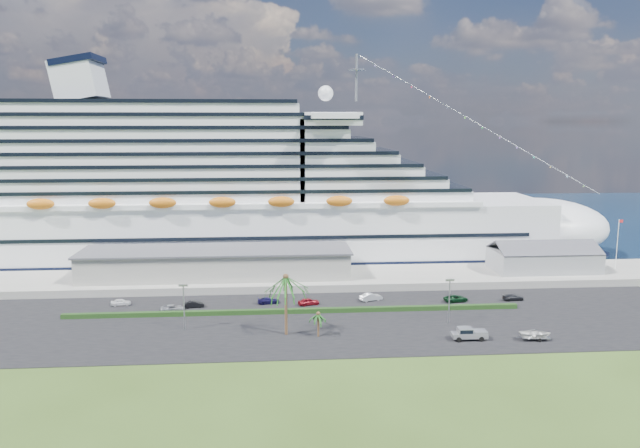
{
  "coord_description": "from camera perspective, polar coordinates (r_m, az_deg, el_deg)",
  "views": [
    {
      "loc": [
        -12.12,
        -100.18,
        36.74
      ],
      "look_at": [
        -2.08,
        30.0,
        15.26
      ],
      "focal_mm": 35.0,
      "sensor_mm": 36.0,
      "label": 1
    }
  ],
  "objects": [
    {
      "name": "parked_car_2",
      "position": [
        126.04,
        -13.32,
        -7.5
      ],
      "size": [
        4.87,
        2.79,
        1.28
      ],
      "primitive_type": "imported",
      "rotation": [
        0.0,
        0.0,
        1.72
      ],
      "color": "#9899A1",
      "rests_on": "asphalt_lot"
    },
    {
      "name": "parked_car_6",
      "position": [
        132.07,
        12.32,
        -6.66
      ],
      "size": [
        5.33,
        3.2,
        1.38
      ],
      "primitive_type": "imported",
      "rotation": [
        0.0,
        0.0,
        1.76
      ],
      "color": "black",
      "rests_on": "asphalt_lot"
    },
    {
      "name": "pickup_truck",
      "position": [
        110.25,
        13.43,
        -9.68
      ],
      "size": [
        6.07,
        2.43,
        2.12
      ],
      "color": "black",
      "rests_on": "asphalt_lot"
    },
    {
      "name": "lamp_post_left",
      "position": [
        113.76,
        -12.35,
        -6.9
      ],
      "size": [
        1.6,
        0.35,
        8.27
      ],
      "color": "gray",
      "rests_on": "asphalt_lot"
    },
    {
      "name": "lamp_post_right",
      "position": [
        117.13,
        11.75,
        -6.4
      ],
      "size": [
        1.6,
        0.35,
        8.27
      ],
      "color": "gray",
      "rests_on": "asphalt_lot"
    },
    {
      "name": "cruise_ship",
      "position": [
        165.67,
        -7.64,
        2.31
      ],
      "size": [
        191.0,
        38.0,
        54.0
      ],
      "color": "silver",
      "rests_on": "ground"
    },
    {
      "name": "palm_short",
      "position": [
        108.14,
        -0.16,
        -8.46
      ],
      "size": [
        3.53,
        3.53,
        4.56
      ],
      "color": "#47301E",
      "rests_on": "ground"
    },
    {
      "name": "parked_car_0",
      "position": [
        132.75,
        -17.75,
        -6.83
      ],
      "size": [
        4.09,
        2.07,
        1.34
      ],
      "primitive_type": "imported",
      "rotation": [
        0.0,
        0.0,
        1.7
      ],
      "color": "white",
      "rests_on": "asphalt_lot"
    },
    {
      "name": "palm_tall",
      "position": [
        107.78,
        -3.15,
        -5.47
      ],
      "size": [
        8.82,
        8.82,
        11.13
      ],
      "color": "#47301E",
      "rests_on": "ground"
    },
    {
      "name": "flagpole",
      "position": [
        164.96,
        25.56,
        -1.52
      ],
      "size": [
        1.08,
        0.16,
        12.0
      ],
      "color": "silver",
      "rests_on": "wharf"
    },
    {
      "name": "asphalt_lot",
      "position": [
        117.7,
        1.74,
        -8.82
      ],
      "size": [
        140.0,
        38.0,
        0.12
      ],
      "primitive_type": "cube",
      "color": "black",
      "rests_on": "ground"
    },
    {
      "name": "water",
      "position": [
        233.41,
        -1.38,
        0.29
      ],
      "size": [
        420.0,
        160.0,
        0.02
      ],
      "primitive_type": "cube",
      "color": "black",
      "rests_on": "ground"
    },
    {
      "name": "wharf",
      "position": [
        145.2,
        0.52,
        -4.95
      ],
      "size": [
        240.0,
        20.0,
        1.8
      ],
      "primitive_type": "cube",
      "color": "gray",
      "rests_on": "ground"
    },
    {
      "name": "parked_car_3",
      "position": [
        128.21,
        -4.73,
        -6.98
      ],
      "size": [
        4.76,
        2.57,
        1.31
      ],
      "primitive_type": "imported",
      "rotation": [
        0.0,
        0.0,
        1.74
      ],
      "color": "#16123F",
      "rests_on": "asphalt_lot"
    },
    {
      "name": "hedge",
      "position": [
        121.75,
        -2.29,
        -7.95
      ],
      "size": [
        88.0,
        1.1,
        0.9
      ],
      "primitive_type": "cube",
      "color": "black",
      "rests_on": "asphalt_lot"
    },
    {
      "name": "parked_car_5",
      "position": [
        130.2,
        4.68,
        -6.67
      ],
      "size": [
        4.98,
        3.07,
        1.55
      ],
      "primitive_type": "imported",
      "rotation": [
        0.0,
        0.0,
        1.9
      ],
      "color": "#B8BBC0",
      "rests_on": "asphalt_lot"
    },
    {
      "name": "port_shed",
      "position": [
        157.51,
        19.75,
        -3.06
      ],
      "size": [
        24.0,
        12.31,
        7.37
      ],
      "color": "gray",
      "rests_on": "wharf"
    },
    {
      "name": "terminal_building",
      "position": [
        144.3,
        -9.44,
        -3.49
      ],
      "size": [
        61.0,
        15.0,
        6.3
      ],
      "color": "gray",
      "rests_on": "wharf"
    },
    {
      "name": "ground",
      "position": [
        107.39,
        2.38,
        -10.67
      ],
      "size": [
        420.0,
        420.0,
        0.0
      ],
      "primitive_type": "plane",
      "color": "#304717",
      "rests_on": "ground"
    },
    {
      "name": "parked_car_1",
      "position": [
        127.66,
        -11.45,
        -7.21
      ],
      "size": [
        4.18,
        1.95,
        1.33
      ],
      "primitive_type": "imported",
      "rotation": [
        0.0,
        0.0,
        1.71
      ],
      "color": "black",
      "rests_on": "asphalt_lot"
    },
    {
      "name": "parked_car_7",
      "position": [
        136.06,
        17.24,
        -6.42
      ],
      "size": [
        4.51,
        2.12,
        1.27
      ],
      "primitive_type": "imported",
      "rotation": [
        0.0,
        0.0,
        1.65
      ],
      "color": "black",
      "rests_on": "asphalt_lot"
    },
    {
      "name": "parked_car_4",
      "position": [
        126.77,
        -1.04,
        -7.1
      ],
      "size": [
        4.62,
        2.8,
        1.47
      ],
      "primitive_type": "imported",
      "rotation": [
        0.0,
        0.0,
        1.84
      ],
      "color": "maroon",
      "rests_on": "asphalt_lot"
    },
    {
      "name": "boat_trailer",
      "position": [
        113.12,
        19.1,
        -9.47
      ],
      "size": [
        6.07,
        4.17,
        1.71
      ],
      "color": "gray",
      "rests_on": "asphalt_lot"
    }
  ]
}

